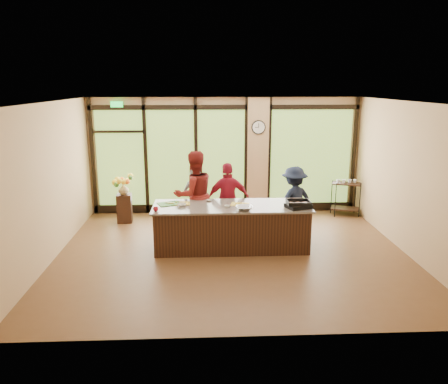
{
  "coord_description": "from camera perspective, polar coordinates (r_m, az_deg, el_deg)",
  "views": [
    {
      "loc": [
        -0.56,
        -8.25,
        3.34
      ],
      "look_at": [
        -0.15,
        0.4,
        1.18
      ],
      "focal_mm": 35.0,
      "sensor_mm": 36.0,
      "label": 1
    }
  ],
  "objects": [
    {
      "name": "countertop",
      "position": [
        8.91,
        0.98,
        -1.87
      ],
      "size": [
        3.2,
        1.1,
        0.04
      ],
      "primitive_type": "cube",
      "color": "slate",
      "rests_on": "island_base"
    },
    {
      "name": "flower_stand",
      "position": [
        11.02,
        -12.86,
        -2.07
      ],
      "size": [
        0.38,
        0.38,
        0.7
      ],
      "primitive_type": "cube",
      "rotation": [
        0.0,
        0.0,
        0.07
      ],
      "color": "black",
      "rests_on": "floor"
    },
    {
      "name": "back_wall",
      "position": [
        11.41,
        0.13,
        4.75
      ],
      "size": [
        7.0,
        0.0,
        7.0
      ],
      "primitive_type": "plane",
      "rotation": [
        1.57,
        0.0,
        0.0
      ],
      "color": "tan",
      "rests_on": "floor"
    },
    {
      "name": "prep_bowl_mid",
      "position": [
        8.75,
        0.41,
        -1.89
      ],
      "size": [
        0.14,
        0.14,
        0.04
      ],
      "primitive_type": "imported",
      "rotation": [
        0.0,
        0.0,
        -0.16
      ],
      "color": "silver",
      "rests_on": "countertop"
    },
    {
      "name": "mixing_bowl",
      "position": [
        8.56,
        2.66,
        -2.13
      ],
      "size": [
        0.36,
        0.36,
        0.08
      ],
      "primitive_type": "imported",
      "rotation": [
        0.0,
        0.0,
        0.12
      ],
      "color": "silver",
      "rests_on": "countertop"
    },
    {
      "name": "island_base",
      "position": [
        9.04,
        0.97,
        -4.67
      ],
      "size": [
        3.1,
        1.0,
        0.88
      ],
      "primitive_type": "cube",
      "color": "black",
      "rests_on": "floor"
    },
    {
      "name": "cutting_board_center",
      "position": [
        9.06,
        -5.66,
        -1.5
      ],
      "size": [
        0.39,
        0.3,
        0.01
      ],
      "primitive_type": "cube",
      "rotation": [
        0.0,
        0.0,
        0.06
      ],
      "color": "gold",
      "rests_on": "countertop"
    },
    {
      "name": "cook_midright",
      "position": [
        9.7,
        0.54,
        -0.99
      ],
      "size": [
        1.01,
        0.51,
        1.65
      ],
      "primitive_type": "imported",
      "rotation": [
        0.0,
        0.0,
        3.26
      ],
      "color": "maroon",
      "rests_on": "floor"
    },
    {
      "name": "red_ramekin",
      "position": [
        8.59,
        -8.91,
        -2.23
      ],
      "size": [
        0.11,
        0.11,
        0.08
      ],
      "primitive_type": "imported",
      "rotation": [
        0.0,
        0.0,
        0.05
      ],
      "color": "#B01124",
      "rests_on": "countertop"
    },
    {
      "name": "window_wall",
      "position": [
        11.39,
        0.96,
        4.2
      ],
      "size": [
        6.9,
        0.12,
        3.0
      ],
      "color": "tan",
      "rests_on": "floor"
    },
    {
      "name": "floor",
      "position": [
        8.92,
        1.08,
        -7.97
      ],
      "size": [
        7.0,
        7.0,
        0.0
      ],
      "primitive_type": "plane",
      "color": "brown",
      "rests_on": "ground"
    },
    {
      "name": "left_wall",
      "position": [
        8.95,
        -21.85,
        1.15
      ],
      "size": [
        0.0,
        6.0,
        6.0
      ],
      "primitive_type": "plane",
      "rotation": [
        1.57,
        0.0,
        1.57
      ],
      "color": "tan",
      "rests_on": "floor"
    },
    {
      "name": "wall_clock",
      "position": [
        11.26,
        4.54,
        8.43
      ],
      "size": [
        0.36,
        0.04,
        0.36
      ],
      "color": "black",
      "rests_on": "window_wall"
    },
    {
      "name": "cook_right",
      "position": [
        9.89,
        9.09,
        -1.15
      ],
      "size": [
        1.16,
        0.95,
        1.56
      ],
      "primitive_type": "imported",
      "rotation": [
        0.0,
        0.0,
        3.57
      ],
      "color": "#161D32",
      "rests_on": "floor"
    },
    {
      "name": "cook_left",
      "position": [
        9.71,
        -3.71,
        -1.28
      ],
      "size": [
        0.66,
        0.54,
        1.56
      ],
      "primitive_type": "imported",
      "rotation": [
        0.0,
        0.0,
        2.8
      ],
      "color": "slate",
      "rests_on": "floor"
    },
    {
      "name": "cook_midleft",
      "position": [
        9.58,
        -3.91,
        -0.35
      ],
      "size": [
        1.16,
        1.05,
        1.93
      ],
      "primitive_type": "imported",
      "rotation": [
        0.0,
        0.0,
        3.57
      ],
      "color": "maroon",
      "rests_on": "floor"
    },
    {
      "name": "roasting_pan",
      "position": [
        8.83,
        9.69,
        -1.81
      ],
      "size": [
        0.56,
        0.5,
        0.08
      ],
      "primitive_type": "cube",
      "rotation": [
        0.0,
        0.0,
        0.37
      ],
      "color": "black",
      "rests_on": "countertop"
    },
    {
      "name": "right_wall",
      "position": [
        9.37,
        23.01,
        1.58
      ],
      "size": [
        0.0,
        6.0,
        6.0
      ],
      "primitive_type": "plane",
      "rotation": [
        1.57,
        0.0,
        -1.57
      ],
      "color": "tan",
      "rests_on": "floor"
    },
    {
      "name": "flower_vase",
      "position": [
        10.9,
        -13.0,
        0.39
      ],
      "size": [
        0.31,
        0.31,
        0.27
      ],
      "primitive_type": "imported",
      "rotation": [
        0.0,
        0.0,
        0.22
      ],
      "color": "#947D50",
      "rests_on": "flower_stand"
    },
    {
      "name": "ceiling",
      "position": [
        8.27,
        1.18,
        11.67
      ],
      "size": [
        7.0,
        7.0,
        0.0
      ],
      "primitive_type": "plane",
      "rotation": [
        3.14,
        0.0,
        0.0
      ],
      "color": "white",
      "rests_on": "back_wall"
    },
    {
      "name": "prep_bowl_near",
      "position": [
        8.86,
        -5.55,
        -1.7
      ],
      "size": [
        0.23,
        0.23,
        0.05
      ],
      "primitive_type": "imported",
      "rotation": [
        0.0,
        0.0,
        0.38
      ],
      "color": "silver",
      "rests_on": "countertop"
    },
    {
      "name": "cutting_board_right",
      "position": [
        8.96,
        2.06,
        -1.61
      ],
      "size": [
        0.41,
        0.34,
        0.01
      ],
      "primitive_type": "cube",
      "rotation": [
        0.0,
        0.0,
        -0.23
      ],
      "color": "gold",
      "rests_on": "countertop"
    },
    {
      "name": "cutting_board_left",
      "position": [
        9.06,
        -7.17,
        -1.53
      ],
      "size": [
        0.54,
        0.47,
        0.01
      ],
      "primitive_type": "cube",
      "rotation": [
        0.0,
        0.0,
        0.37
      ],
      "color": "#3E812F",
      "rests_on": "countertop"
    },
    {
      "name": "bar_cart",
      "position": [
        11.69,
        15.62,
        -0.23
      ],
      "size": [
        0.78,
        0.6,
        0.95
      ],
      "rotation": [
        0.0,
        0.0,
        -0.34
      ],
      "color": "black",
      "rests_on": "floor"
    },
    {
      "name": "prep_bowl_far",
      "position": [
        9.22,
        -1.94,
        -1.09
      ],
      "size": [
        0.15,
        0.15,
        0.03
      ],
      "primitive_type": "imported",
      "rotation": [
        0.0,
        0.0,
        -0.27
      ],
      "color": "silver",
      "rests_on": "countertop"
    }
  ]
}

